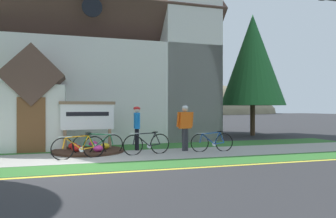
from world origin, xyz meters
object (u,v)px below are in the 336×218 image
church_sign (88,117)px  bicycle_red (147,144)px  bicycle_yellow (98,144)px  cyclist_in_green_jersey (137,124)px  bicycle_black (212,142)px  cyclist_in_white_jersey (185,124)px  bicycle_orange (79,147)px  roadside_conifer (253,60)px

church_sign → bicycle_red: bearing=-38.8°
church_sign → bicycle_yellow: size_ratio=1.21×
bicycle_red → cyclist_in_green_jersey: (-0.13, 1.23, 0.65)m
bicycle_red → cyclist_in_green_jersey: size_ratio=1.02×
cyclist_in_green_jersey → bicycle_red: bearing=-84.0°
bicycle_black → bicycle_red: bicycle_red is taller
bicycle_yellow → bicycle_red: bicycle_red is taller
church_sign → bicycle_red: church_sign is taller
bicycle_black → cyclist_in_green_jersey: (-2.72, 1.23, 0.66)m
church_sign → bicycle_black: bearing=-19.3°
cyclist_in_green_jersey → cyclist_in_white_jersey: bearing=-23.7°
cyclist_in_green_jersey → church_sign: bearing=168.4°
bicycle_black → cyclist_in_white_jersey: cyclist_in_white_jersey is taller
bicycle_yellow → cyclist_in_green_jersey: size_ratio=1.03×
church_sign → bicycle_yellow: church_sign is taller
cyclist_in_white_jersey → cyclist_in_green_jersey: 1.93m
church_sign → bicycle_black: church_sign is taller
bicycle_black → cyclist_in_green_jersey: bearing=155.7°
church_sign → cyclist_in_white_jersey: church_sign is taller
bicycle_red → cyclist_in_green_jersey: 1.40m
cyclist_in_white_jersey → bicycle_black: bearing=-25.4°
bicycle_orange → cyclist_in_green_jersey: 2.81m
bicycle_red → cyclist_in_green_jersey: bearing=96.0°
bicycle_orange → roadside_conifer: roadside_conifer is taller
bicycle_orange → cyclist_in_white_jersey: bearing=10.7°
church_sign → roadside_conifer: size_ratio=0.29×
church_sign → bicycle_black: (4.61, -1.62, -0.94)m
roadside_conifer → bicycle_orange: bearing=-149.3°
cyclist_in_green_jersey → roadside_conifer: size_ratio=0.23×
bicycle_orange → roadside_conifer: (10.38, 6.16, 4.26)m
church_sign → roadside_conifer: (10.01, 4.23, 3.33)m
cyclist_in_white_jersey → roadside_conifer: roadside_conifer is taller
cyclist_in_white_jersey → cyclist_in_green_jersey: (-1.77, 0.78, -0.03)m
bicycle_yellow → bicycle_red: bearing=-14.9°
bicycle_yellow → roadside_conifer: (9.71, 5.40, 4.27)m
bicycle_orange → bicycle_yellow: bicycle_yellow is taller
bicycle_yellow → bicycle_red: size_ratio=1.01×
bicycle_red → cyclist_in_white_jersey: cyclist_in_white_jersey is taller
bicycle_black → cyclist_in_green_jersey: cyclist_in_green_jersey is taller
church_sign → bicycle_orange: church_sign is taller
church_sign → roadside_conifer: bearing=22.9°
bicycle_black → cyclist_in_white_jersey: size_ratio=0.95×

